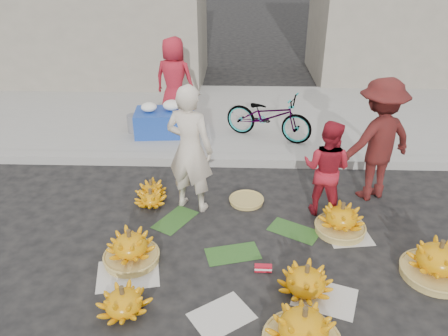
{
  "coord_description": "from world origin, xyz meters",
  "views": [
    {
      "loc": [
        -0.07,
        -4.44,
        3.42
      ],
      "look_at": [
        -0.24,
        0.73,
        0.7
      ],
      "focal_mm": 35.0,
      "sensor_mm": 36.0,
      "label": 1
    }
  ],
  "objects_px": {
    "banana_bunch_4": "(438,261)",
    "vendor_cream": "(190,149)",
    "flower_table": "(165,121)",
    "banana_bunch_0": "(131,248)",
    "bicycle": "(268,116)"
  },
  "relations": [
    {
      "from": "banana_bunch_0",
      "to": "flower_table",
      "type": "bearing_deg",
      "value": 91.94
    },
    {
      "from": "banana_bunch_0",
      "to": "flower_table",
      "type": "xyz_separation_m",
      "value": [
        -0.12,
        3.58,
        0.19
      ]
    },
    {
      "from": "banana_bunch_0",
      "to": "bicycle",
      "type": "bearing_deg",
      "value": 62.32
    },
    {
      "from": "vendor_cream",
      "to": "banana_bunch_4",
      "type": "bearing_deg",
      "value": 174.24
    },
    {
      "from": "banana_bunch_4",
      "to": "bicycle",
      "type": "distance_m",
      "value": 3.99
    },
    {
      "from": "banana_bunch_4",
      "to": "vendor_cream",
      "type": "relative_size",
      "value": 0.48
    },
    {
      "from": "banana_bunch_0",
      "to": "banana_bunch_4",
      "type": "relative_size",
      "value": 0.75
    },
    {
      "from": "flower_table",
      "to": "bicycle",
      "type": "height_order",
      "value": "bicycle"
    },
    {
      "from": "banana_bunch_4",
      "to": "flower_table",
      "type": "relative_size",
      "value": 0.75
    },
    {
      "from": "banana_bunch_0",
      "to": "bicycle",
      "type": "distance_m",
      "value": 3.9
    },
    {
      "from": "banana_bunch_4",
      "to": "vendor_cream",
      "type": "xyz_separation_m",
      "value": [
        -2.9,
        1.38,
        0.69
      ]
    },
    {
      "from": "vendor_cream",
      "to": "flower_table",
      "type": "distance_m",
      "value": 2.52
    },
    {
      "from": "banana_bunch_0",
      "to": "flower_table",
      "type": "relative_size",
      "value": 0.56
    },
    {
      "from": "banana_bunch_0",
      "to": "banana_bunch_4",
      "type": "xyz_separation_m",
      "value": [
        3.51,
        -0.15,
        0.03
      ]
    },
    {
      "from": "banana_bunch_4",
      "to": "flower_table",
      "type": "bearing_deg",
      "value": 134.21
    }
  ]
}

